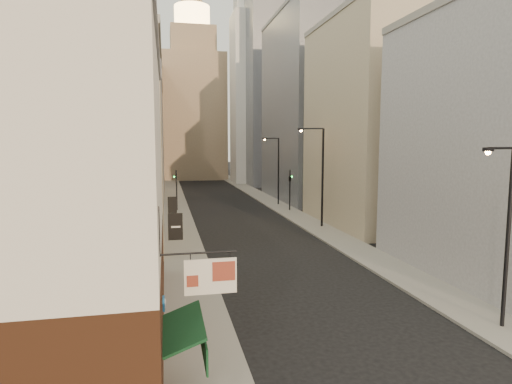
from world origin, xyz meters
The scene contains 18 objects.
sidewalk_left centered at (-6.50, 55.00, 0.07)m, with size 3.00×140.00×0.15m, color gray.
sidewalk_right centered at (6.50, 55.00, 0.07)m, with size 3.00×140.00×0.15m, color gray.
near_building_left centered at (-10.99, 9.00, 6.02)m, with size 8.30×23.04×12.30m.
left_bldg_beige centered at (-12.00, 26.00, 8.00)m, with size 8.00×12.00×16.00m, color tan.
left_bldg_grey centered at (-12.00, 42.00, 10.00)m, with size 8.00×16.00×20.00m, color gray.
left_bldg_tan centered at (-12.00, 60.00, 8.50)m, with size 8.00×18.00×17.00m, color #8C745B.
left_bldg_wingrid centered at (-12.00, 80.00, 12.00)m, with size 8.00×20.00×24.00m, color gray.
right_bldg_grey centered at (12.00, 12.00, 8.00)m, with size 8.00×16.00×16.00m, color gray.
right_bldg_beige centered at (12.00, 30.00, 10.00)m, with size 8.00×16.00×20.00m, color tan.
right_bldg_wingrid centered at (12.00, 50.00, 13.00)m, with size 8.00×20.00×26.00m, color gray.
highrise centered at (18.00, 78.00, 25.66)m, with size 21.00×23.00×51.20m.
clock_tower centered at (-1.00, 92.00, 17.63)m, with size 14.00×14.00×44.90m.
white_tower centered at (10.00, 78.00, 18.61)m, with size 8.00×8.00×41.50m.
streetlamp_near centered at (6.45, 5.76, 4.59)m, with size 2.05×0.77×8.03m.
streetlamp_mid centered at (6.81, 29.27, 5.51)m, with size 2.45×0.96×9.64m.
streetlamp_far centered at (6.61, 44.80, 5.08)m, with size 2.32×0.54×8.90m.
traffic_light_left centered at (-6.50, 42.15, 3.64)m, with size 0.59×0.51×5.00m.
traffic_light_right centered at (6.86, 39.57, 3.71)m, with size 0.65×0.64×5.00m.
Camera 1 is at (-7.77, -9.63, 8.18)m, focal length 30.00 mm.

